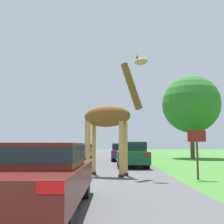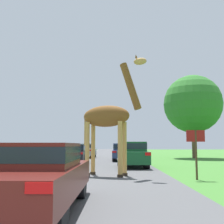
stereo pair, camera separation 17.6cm
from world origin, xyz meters
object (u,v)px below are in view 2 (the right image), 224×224
car_far_ahead (132,154)px  car_rear_follower (123,152)px  car_verge_right (50,156)px  car_queue_right (86,150)px  car_queue_left (74,153)px  tree_left_edge (193,104)px  car_lead_maroon (32,173)px  giraffe_near_road (109,118)px  sign_post (196,145)px

car_far_ahead → car_rear_follower: 6.71m
car_verge_right → car_rear_follower: bearing=64.6°
car_queue_right → car_verge_right: car_queue_right is taller
car_far_ahead → car_verge_right: (-4.42, -1.91, -0.03)m
car_queue_left → tree_left_edge: size_ratio=0.47×
car_lead_maroon → car_far_ahead: car_far_ahead is taller
car_verge_right → car_queue_right: bearing=88.3°
tree_left_edge → car_queue_left: bearing=-144.4°
giraffe_near_road → car_rear_follower: size_ratio=1.27×
car_verge_right → car_far_ahead: bearing=23.4°
giraffe_near_road → sign_post: size_ratio=2.76×
car_queue_left → car_verge_right: size_ratio=0.98×
car_lead_maroon → car_queue_left: size_ratio=1.17×
car_lead_maroon → sign_post: bearing=46.9°
giraffe_near_road → car_queue_left: giraffe_near_road is taller
car_queue_right → car_queue_left: 8.63m
car_queue_right → tree_left_edge: size_ratio=0.57×
car_far_ahead → car_verge_right: bearing=-156.6°
tree_left_edge → car_far_ahead: bearing=-121.1°
giraffe_near_road → car_verge_right: 4.52m
car_rear_follower → car_lead_maroon: bearing=-97.5°
giraffe_near_road → car_queue_right: (-2.72, 16.86, -1.68)m
giraffe_near_road → tree_left_edge: (8.09, 15.96, 2.94)m
car_queue_right → sign_post: size_ratio=2.57×
car_queue_right → tree_left_edge: 11.79m
giraffe_near_road → car_queue_right: 17.16m
giraffe_near_road → car_verge_right: size_ratio=1.28×
giraffe_near_road → car_lead_maroon: 6.74m
car_verge_right → car_rear_follower: car_rear_follower is taller
car_far_ahead → sign_post: bearing=-70.9°
car_lead_maroon → car_queue_right: car_queue_right is taller
car_queue_right → car_rear_follower: 6.60m
giraffe_near_road → car_rear_follower: 11.53m
giraffe_near_road → car_queue_left: size_ratio=1.31×
giraffe_near_road → car_queue_left: bearing=-141.9°
car_lead_maroon → car_queue_left: 14.66m
tree_left_edge → car_lead_maroon: bearing=-113.0°
sign_post → car_far_ahead: bearing=109.1°
car_far_ahead → sign_post: sign_post is taller
car_lead_maroon → car_queue_left: (-1.29, 14.60, -0.03)m
giraffe_near_road → car_rear_follower: giraffe_near_road is taller
car_queue_left → car_rear_follower: size_ratio=0.97×
car_verge_right → sign_post: 7.67m
car_far_ahead → tree_left_edge: size_ratio=0.47×
car_lead_maroon → car_queue_right: 23.26m
car_far_ahead → car_lead_maroon: bearing=-103.7°
car_queue_right → car_queue_left: bearing=-89.9°
car_queue_left → car_far_ahead: (3.98, -3.57, 0.07)m
car_rear_follower → sign_post: (2.40, -12.66, 0.54)m
giraffe_near_road → sign_post: bearing=88.7°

